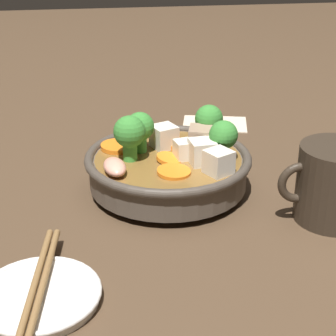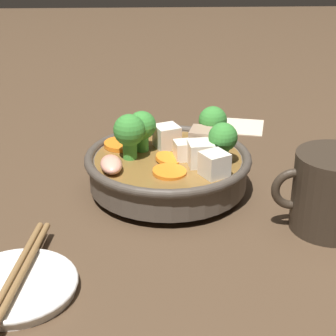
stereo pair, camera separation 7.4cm
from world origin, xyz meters
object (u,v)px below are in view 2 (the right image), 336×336
Objects in this scene: stirfry_bowl at (169,164)px; chopsticks_pair at (15,278)px; side_saucer at (17,286)px; dark_mug at (331,192)px.

stirfry_bowl is 1.08× the size of chopsticks_pair.
side_saucer is (0.16, 0.21, -0.03)m from stirfry_bowl.
chopsticks_pair is (0.00, -0.00, 0.01)m from side_saucer.
stirfry_bowl reaches higher than side_saucer.
stirfry_bowl is at bearing -126.67° from side_saucer.
dark_mug is 0.36m from chopsticks_pair.
stirfry_bowl reaches higher than chopsticks_pair.
chopsticks_pair is (0.34, 0.11, -0.03)m from dark_mug.
stirfry_bowl is 1.85× the size of dark_mug.
dark_mug reaches higher than side_saucer.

